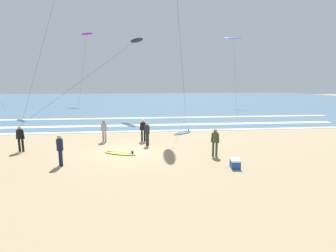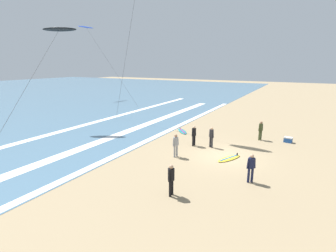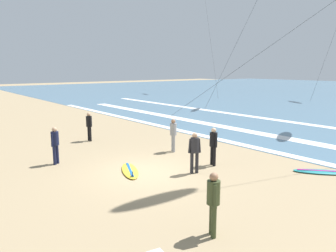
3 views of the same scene
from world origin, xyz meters
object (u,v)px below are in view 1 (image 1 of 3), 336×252
(surfboard_foreground_flat, at_px, (182,133))
(cooler_box, at_px, (235,164))
(surfer_right_near, at_px, (20,137))
(surfer_left_far, at_px, (143,128))
(surfboard_right_spare, at_px, (120,153))
(kite_black_mid_center, at_px, (136,41))
(kite_magenta_far_left, at_px, (87,34))
(surfer_mid_group, at_px, (60,148))
(surfer_background_far, at_px, (147,132))
(kite_blue_high_left, at_px, (233,38))
(surfer_foreground_main, at_px, (104,129))
(surfer_left_near, at_px, (215,140))

(surfboard_foreground_flat, xyz_separation_m, cooler_box, (1.17, -8.94, 0.18))
(surfer_right_near, relative_size, surfer_left_far, 1.00)
(cooler_box, bearing_deg, surfboard_right_spare, 151.79)
(kite_black_mid_center, xyz_separation_m, kite_magenta_far_left, (-9.91, 21.59, 4.60))
(surfer_right_near, xyz_separation_m, kite_magenta_far_left, (-3.00, 37.01, 12.85))
(kite_black_mid_center, bearing_deg, surfer_left_far, -87.37)
(surfboard_right_spare, distance_m, kite_magenta_far_left, 41.58)
(surfer_left_far, height_order, surfboard_foreground_flat, surfer_left_far)
(surfer_right_near, relative_size, surfer_mid_group, 1.00)
(surfer_background_far, height_order, kite_blue_high_left, kite_blue_high_left)
(surfer_right_near, bearing_deg, kite_magenta_far_left, 94.64)
(surfer_foreground_main, relative_size, kite_blue_high_left, 0.11)
(surfer_mid_group, height_order, surfboard_right_spare, surfer_mid_group)
(surfboard_foreground_flat, xyz_separation_m, surfboard_right_spare, (-4.75, -5.77, 0.00))
(surfer_left_far, height_order, kite_blue_high_left, kite_blue_high_left)
(surfer_foreground_main, relative_size, surfer_left_far, 1.00)
(surfer_left_near, height_order, kite_black_mid_center, kite_black_mid_center)
(surfer_mid_group, relative_size, surfboard_foreground_flat, 0.81)
(kite_magenta_far_left, bearing_deg, surfboard_foreground_flat, -66.84)
(surfer_right_near, relative_size, surfer_background_far, 1.00)
(surfboard_foreground_flat, bearing_deg, cooler_box, -82.57)
(kite_black_mid_center, bearing_deg, surfer_foreground_main, -99.37)
(surfer_mid_group, distance_m, kite_blue_high_left, 40.91)
(surfer_right_near, xyz_separation_m, surfer_mid_group, (3.28, -3.05, 0.00))
(surfer_left_far, xyz_separation_m, kite_magenta_far_left, (-10.53, 34.97, 12.85))
(surfer_left_far, xyz_separation_m, cooler_box, (4.50, -6.36, -0.74))
(kite_blue_high_left, bearing_deg, surfer_background_far, -119.56)
(surfer_foreground_main, height_order, cooler_box, surfer_foreground_main)
(surfboard_right_spare, distance_m, kite_blue_high_left, 38.23)
(cooler_box, bearing_deg, surfer_left_near, 101.02)
(surfer_right_near, relative_size, kite_magenta_far_left, 0.11)
(surfer_foreground_main, bearing_deg, surfer_right_near, -155.29)
(surfer_left_far, bearing_deg, kite_black_mid_center, 92.63)
(surfer_left_near, distance_m, cooler_box, 2.28)
(surfer_background_far, bearing_deg, surfer_left_far, 101.46)
(surfer_left_near, bearing_deg, surfboard_right_spare, 169.12)
(kite_blue_high_left, bearing_deg, kite_magenta_far_left, 165.78)
(surfer_right_near, relative_size, cooler_box, 2.37)
(surfer_mid_group, bearing_deg, surfer_left_far, 50.16)
(surfer_foreground_main, distance_m, kite_blue_high_left, 36.00)
(kite_black_mid_center, relative_size, kite_magenta_far_left, 0.89)
(surfer_left_near, relative_size, kite_black_mid_center, 0.13)
(surfboard_foreground_flat, bearing_deg, surfer_left_near, -83.69)
(surfboard_foreground_flat, bearing_deg, kite_black_mid_center, 110.07)
(surfer_foreground_main, height_order, kite_black_mid_center, kite_black_mid_center)
(surfer_mid_group, xyz_separation_m, surfboard_right_spare, (2.83, 1.90, -0.91))
(surfer_left_far, distance_m, kite_black_mid_center, 15.73)
(surfboard_right_spare, bearing_deg, surfer_right_near, 169.31)
(surfer_foreground_main, height_order, surfboard_right_spare, surfer_foreground_main)
(surfer_left_far, relative_size, cooler_box, 2.37)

